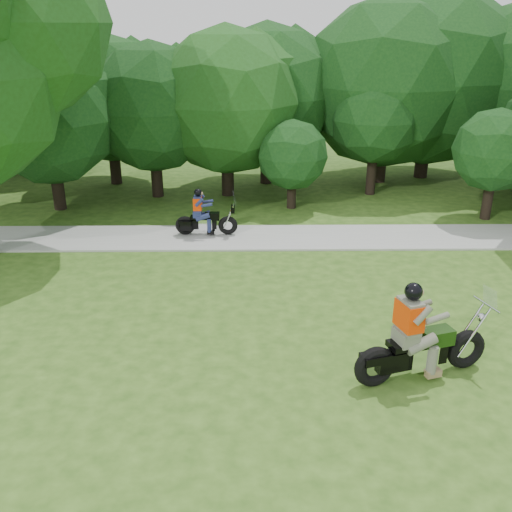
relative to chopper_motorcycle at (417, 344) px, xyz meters
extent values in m
plane|color=#2C4F16|center=(-0.42, -0.43, -0.73)|extent=(100.00, 100.00, 0.00)
cube|color=#999994|center=(-0.42, 7.57, -0.70)|extent=(60.00, 2.20, 0.06)
cylinder|color=black|center=(1.67, 12.56, 0.17)|extent=(0.37, 0.37, 1.80)
sphere|color=#0F3412|center=(1.67, 12.56, 2.17)|extent=(3.39, 3.39, 3.39)
cylinder|color=black|center=(-3.89, 12.49, 0.17)|extent=(0.47, 0.47, 1.79)
sphere|color=#1E4814|center=(-3.89, 12.49, 2.83)|extent=(5.43, 5.43, 5.43)
cylinder|color=black|center=(-6.60, 12.35, 0.17)|extent=(0.44, 0.44, 1.80)
sphere|color=#0F3412|center=(-6.60, 12.35, 2.62)|extent=(4.75, 4.75, 4.75)
cylinder|color=black|center=(4.41, 15.23, 0.17)|extent=(0.56, 0.56, 1.80)
sphere|color=#0F3412|center=(4.41, 15.23, 3.42)|extent=(7.22, 7.22, 7.22)
cylinder|color=black|center=(5.00, 9.43, -0.01)|extent=(0.34, 0.34, 1.44)
sphere|color=#0F3412|center=(5.00, 9.43, 1.62)|extent=(2.77, 2.77, 2.77)
cylinder|color=black|center=(-12.83, 16.86, 0.17)|extent=(0.50, 0.50, 1.80)
sphere|color=#0F3412|center=(-12.83, 16.86, 3.05)|extent=(6.09, 6.09, 6.09)
cylinder|color=black|center=(2.41, 14.47, 0.17)|extent=(0.54, 0.54, 1.80)
sphere|color=#0F3412|center=(2.41, 14.47, 3.27)|extent=(6.76, 6.76, 6.76)
cylinder|color=black|center=(-8.62, 14.31, 0.17)|extent=(0.45, 0.45, 1.80)
sphere|color=#0F3412|center=(-8.62, 14.31, 2.70)|extent=(5.00, 5.00, 5.00)
cylinder|color=black|center=(-9.87, 10.72, 0.13)|extent=(0.43, 0.43, 1.71)
sphere|color=#0F3412|center=(-9.87, 10.72, 2.47)|extent=(4.56, 4.56, 4.56)
cylinder|color=black|center=(-2.36, 14.32, 0.17)|extent=(0.48, 0.48, 1.80)
sphere|color=#0F3412|center=(-2.36, 14.32, 2.87)|extent=(5.53, 5.53, 5.53)
cylinder|color=black|center=(-1.54, 10.76, -0.17)|extent=(0.33, 0.33, 1.11)
sphere|color=#0F3412|center=(-1.54, 10.76, 1.20)|extent=(2.51, 2.51, 2.51)
sphere|color=#1E4814|center=(-9.16, 6.87, 5.47)|extent=(5.12, 5.12, 5.12)
torus|color=black|center=(-0.80, -0.25, -0.33)|extent=(0.84, 0.46, 0.80)
torus|color=black|center=(1.06, 0.33, -0.33)|extent=(0.84, 0.46, 0.80)
cube|color=black|center=(-0.09, -0.03, -0.27)|extent=(1.42, 0.68, 0.37)
cube|color=silver|center=(0.09, 0.03, -0.27)|extent=(0.64, 0.54, 0.46)
cube|color=black|center=(0.39, 0.12, 0.08)|extent=(0.67, 0.51, 0.30)
cube|color=black|center=(-0.24, -0.08, 0.03)|extent=(0.68, 0.53, 0.11)
cylinder|color=silver|center=(1.11, 0.34, 0.08)|extent=(0.61, 0.23, 0.95)
cylinder|color=silver|center=(1.37, 0.43, 0.57)|extent=(0.26, 0.71, 0.04)
cube|color=#575B4A|center=(-0.24, -0.08, 0.19)|extent=(0.46, 0.52, 0.28)
cube|color=#575B4A|center=(-0.22, -0.07, 0.60)|extent=(0.43, 0.55, 0.64)
cube|color=#EF3604|center=(-0.22, -0.07, 0.63)|extent=(0.48, 0.60, 0.51)
sphere|color=black|center=(-0.19, -0.06, 1.09)|extent=(0.32, 0.32, 0.32)
torus|color=black|center=(-5.07, 7.79, -0.37)|extent=(0.60, 0.18, 0.60)
torus|color=black|center=(-3.73, 7.77, -0.37)|extent=(0.60, 0.18, 0.60)
cube|color=black|center=(-4.56, 7.78, -0.32)|extent=(0.96, 0.22, 0.28)
cube|color=silver|center=(-4.43, 7.78, -0.32)|extent=(0.42, 0.30, 0.34)
cube|color=black|center=(-4.21, 7.78, -0.07)|extent=(0.45, 0.26, 0.22)
cube|color=black|center=(-4.67, 7.78, -0.10)|extent=(0.45, 0.28, 0.09)
cylinder|color=silver|center=(-3.70, 7.77, -0.07)|extent=(0.34, 0.04, 0.77)
cylinder|color=silver|center=(-3.55, 7.77, 0.30)|extent=(0.04, 0.55, 0.03)
cube|color=black|center=(-5.03, 7.60, -0.32)|extent=(0.36, 0.11, 0.29)
cube|color=black|center=(-5.02, 7.98, -0.32)|extent=(0.36, 0.11, 0.29)
cube|color=#1A1D46|center=(-4.67, 7.78, 0.02)|extent=(0.26, 0.33, 0.21)
cube|color=#1A1D46|center=(-4.65, 7.78, 0.33)|extent=(0.23, 0.36, 0.48)
cube|color=#EF3604|center=(-4.65, 7.78, 0.35)|extent=(0.25, 0.40, 0.38)
sphere|color=black|center=(-4.63, 7.78, 0.69)|extent=(0.24, 0.24, 0.24)
camera|label=1|loc=(-3.06, -9.04, 5.41)|focal=40.00mm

